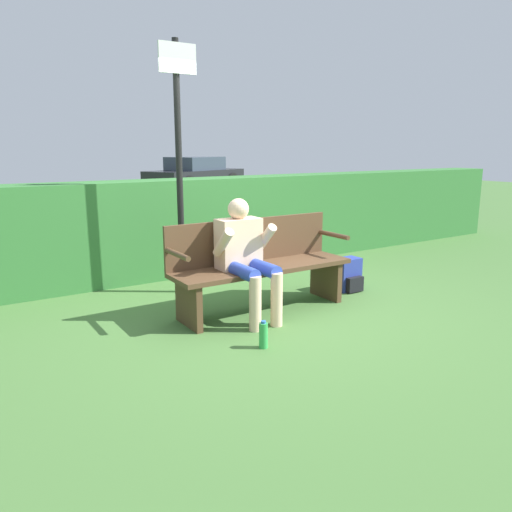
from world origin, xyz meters
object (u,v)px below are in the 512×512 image
object	(u,v)px
park_bench	(259,264)
water_bottle	(263,335)
parked_car	(195,174)
signpost	(179,151)
backpack	(348,275)
person_seated	(245,253)

from	to	relation	value
park_bench	water_bottle	xyz separation A→B (m)	(-0.53, -0.86, -0.36)
park_bench	parked_car	xyz separation A→B (m)	(5.77, 13.21, 0.13)
signpost	water_bottle	bearing A→B (deg)	-94.10
backpack	parked_car	world-z (taller)	parked_car
parked_car	water_bottle	bearing A→B (deg)	-136.19
person_seated	signpost	xyz separation A→B (m)	(-0.14, 1.11, 0.93)
water_bottle	parked_car	distance (m)	15.42
backpack	parked_car	distance (m)	13.96
person_seated	water_bottle	bearing A→B (deg)	-110.71
water_bottle	signpost	world-z (taller)	signpost
signpost	parked_car	distance (m)	13.73
park_bench	backpack	size ratio (longest dim) A/B	5.02
signpost	parked_car	xyz separation A→B (m)	(6.16, 12.23, -0.97)
person_seated	backpack	bearing A→B (deg)	5.87
signpost	backpack	bearing A→B (deg)	-30.64
park_bench	signpost	bearing A→B (deg)	112.02
backpack	water_bottle	bearing A→B (deg)	-153.42
park_bench	parked_car	world-z (taller)	parked_car
park_bench	water_bottle	bearing A→B (deg)	-121.37
water_bottle	parked_car	size ratio (longest dim) A/B	0.05
person_seated	signpost	bearing A→B (deg)	97.29
water_bottle	parked_car	xyz separation A→B (m)	(6.30, 14.07, 0.49)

